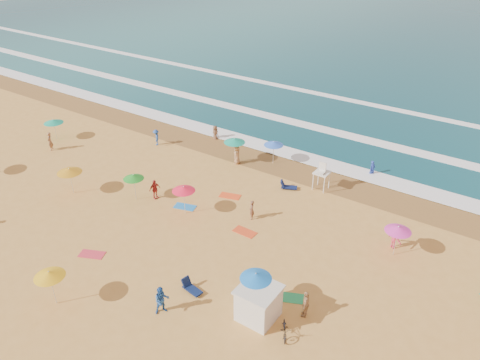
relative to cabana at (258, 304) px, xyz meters
The scene contains 13 objects.
ground 6.95m from the cabana, 141.51° to the left, with size 220.00×220.00×0.00m, color gold.
ocean 88.45m from the cabana, 93.49° to the left, with size 220.00×140.00×0.18m, color #0C4756.
wet_sand 17.65m from the cabana, 107.79° to the left, with size 220.00×220.00×0.00m, color olive.
surf_foam 26.18m from the cabana, 101.88° to the left, with size 200.00×18.70×0.05m.
cabana is the anchor object (origin of this frame).
cabana_roof 1.06m from the cabana, ahead, with size 2.20×2.20×0.12m, color silver.
bicycle 2.01m from the cabana, ahead, with size 0.56×1.60×0.84m, color black.
lifeguard_stand 15.37m from the cabana, 102.50° to the left, with size 1.20×1.20×2.10m, color white, non-canonical shape.
beach_umbrellas 7.52m from the cabana, 145.97° to the left, with size 56.17×29.41×0.71m.
loungers 3.00m from the cabana, ahead, with size 47.59×25.78×0.34m.
towels 5.54m from the cabana, behind, with size 50.50×21.63×0.03m.
popup_tents 11.16m from the cabana, 24.86° to the left, with size 5.03×11.53×1.20m.
beachgoers 11.08m from the cabana, 108.09° to the left, with size 46.12×26.11×2.08m.
Camera 1 is at (15.40, -20.82, 20.01)m, focal length 35.00 mm.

